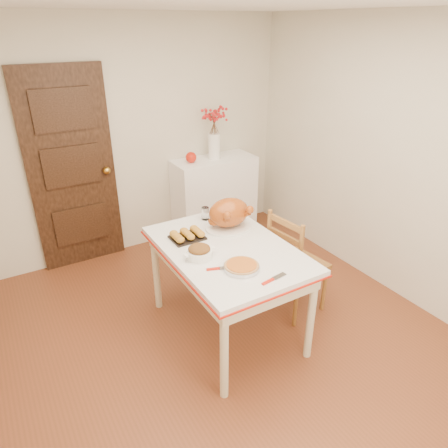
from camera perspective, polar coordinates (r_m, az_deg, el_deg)
floor at (r=3.56m, az=1.13°, el=-15.98°), size 3.50×4.00×0.00m
ceiling at (r=2.64m, az=1.67°, el=28.64°), size 3.50×4.00×0.00m
wall_back at (r=4.60m, az=-12.22°, el=11.29°), size 3.50×0.00×2.50m
wall_right at (r=4.03m, az=23.18°, el=7.67°), size 0.00×4.00×2.50m
door_back at (r=4.47m, az=-20.32°, el=6.86°), size 0.85×0.06×2.06m
sideboard at (r=4.98m, az=-1.34°, el=3.70°), size 0.97×0.43×0.97m
kitchen_table at (r=3.43m, az=0.43°, el=-9.14°), size 0.93×1.35×0.81m
chair_oak at (r=3.69m, az=10.13°, el=-5.21°), size 0.48×0.48×0.98m
berry_vase at (r=4.73m, az=-1.38°, el=12.57°), size 0.31×0.31×0.61m
apple at (r=4.66m, az=-4.60°, el=9.20°), size 0.12×0.12×0.12m
turkey_platter at (r=3.45m, az=0.67°, el=1.40°), size 0.45×0.38×0.26m
pumpkin_pie at (r=2.92m, az=2.45°, el=-5.84°), size 0.33×0.33×0.05m
stuffing_dish at (r=3.06m, az=-3.45°, el=-3.86°), size 0.29×0.25×0.10m
rolls_tray at (r=3.33m, az=-5.13°, el=-1.50°), size 0.26×0.21×0.07m
pie_server at (r=2.84m, az=6.95°, el=-7.53°), size 0.23×0.10×0.01m
carving_knife at (r=2.94m, az=0.07°, el=-6.08°), size 0.27×0.14×0.01m
drinking_glass at (r=3.64m, az=-2.61°, el=1.48°), size 0.07×0.07×0.11m
shaker_pair at (r=3.67m, az=0.43°, el=1.55°), size 0.10×0.06×0.09m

